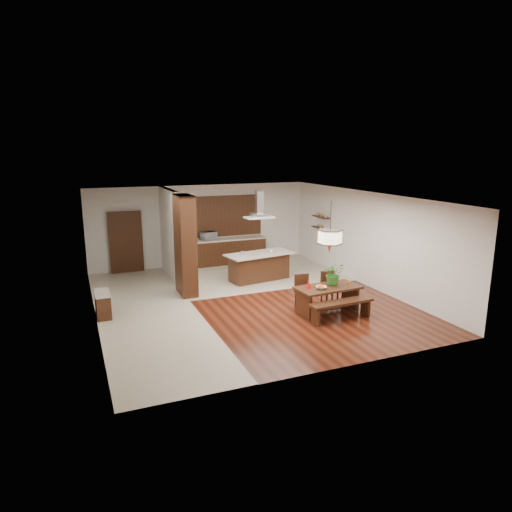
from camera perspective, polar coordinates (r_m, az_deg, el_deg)
name	(u,v)px	position (r m, az deg, el deg)	size (l,w,h in m)	color
room_shell	(246,228)	(12.39, -1.29, 3.54)	(9.00, 9.04, 2.92)	#361309
tile_hallway	(147,313)	(12.23, -13.43, -6.93)	(2.50, 9.00, 0.01)	#BAB19B
tile_kitchen	(254,274)	(15.56, -0.26, -2.22)	(5.50, 4.00, 0.01)	#BAB19B
soffit_band	(246,197)	(12.28, -1.31, 7.33)	(8.00, 9.00, 0.02)	#3E240F
partition_pier	(185,246)	(13.22, -8.83, 1.30)	(0.45, 1.00, 2.90)	black
partition_stub	(170,233)	(15.24, -10.70, 2.80)	(0.18, 2.40, 2.90)	silver
hallway_console	(103,304)	(12.23, -18.59, -5.75)	(0.37, 0.88, 0.63)	black
hallway_doorway	(126,242)	(16.18, -15.95, 1.68)	(1.10, 0.20, 2.10)	black
rear_counter	(230,251)	(16.90, -3.22, 0.66)	(2.60, 0.62, 0.95)	black
kitchen_window	(228,216)	(16.92, -3.56, 5.05)	(2.60, 0.08, 1.50)	brown
shelf_lower	(321,228)	(16.48, 8.09, 3.49)	(0.26, 0.90, 0.04)	black
shelf_upper	(321,217)	(16.42, 8.13, 4.87)	(0.26, 0.90, 0.04)	black
dining_table	(328,293)	(11.96, 8.96, -4.65)	(1.71, 0.93, 0.69)	black
dining_bench	(341,310)	(11.58, 10.61, -6.71)	(1.71, 0.37, 0.48)	black
dining_chair_left	(304,292)	(12.16, 5.97, -4.53)	(0.40, 0.40, 0.91)	black
dining_chair_right	(330,288)	(12.60, 9.20, -4.01)	(0.40, 0.40, 0.90)	black
pendant_lantern	(330,227)	(11.55, 9.27, 3.58)	(0.64, 0.64, 1.31)	beige
foliage_plant	(334,274)	(12.00, 9.68, -2.20)	(0.54, 0.47, 0.60)	#2B6A23
fruit_bowl	(321,288)	(11.68, 8.15, -3.93)	(0.27, 0.27, 0.07)	beige
napkin_cone	(308,284)	(11.66, 6.58, -3.50)	(0.14, 0.14, 0.23)	red
gold_ornament	(348,283)	(12.10, 11.46, -3.37)	(0.07, 0.07, 0.10)	gold
kitchen_island	(259,266)	(14.71, 0.40, -1.28)	(2.31, 1.29, 0.90)	black
range_hood	(259,204)	(14.34, 0.41, 6.49)	(0.90, 0.55, 0.87)	silver
island_cup	(271,251)	(14.69, 1.91, 0.64)	(0.12, 0.12, 0.09)	white
microwave	(209,236)	(16.54, -5.94, 2.53)	(0.54, 0.37, 0.30)	#B5B7BD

